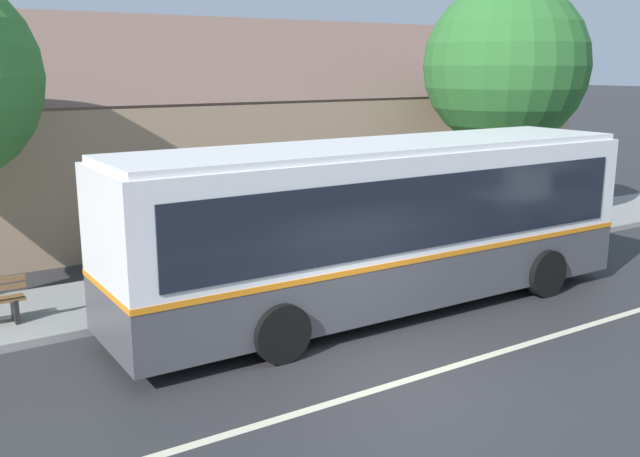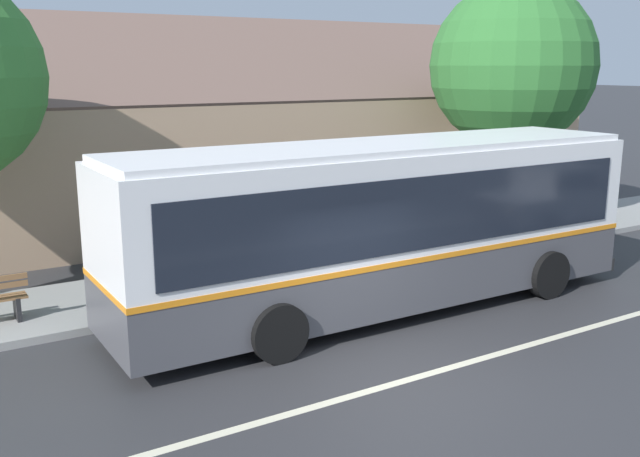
# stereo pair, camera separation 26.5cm
# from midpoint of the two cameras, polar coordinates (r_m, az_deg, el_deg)

# --- Properties ---
(ground_plane) EXTENTS (300.00, 300.00, 0.00)m
(ground_plane) POSITION_cam_midpoint_polar(r_m,az_deg,el_deg) (11.30, 7.75, -11.91)
(ground_plane) COLOR #2D2D30
(sidewalk_far) EXTENTS (60.00, 3.00, 0.15)m
(sidewalk_far) POSITION_cam_midpoint_polar(r_m,az_deg,el_deg) (16.04, -5.97, -4.01)
(sidewalk_far) COLOR gray
(sidewalk_far) RESTS_ON ground
(lane_divider_stripe) EXTENTS (60.00, 0.16, 0.01)m
(lane_divider_stripe) POSITION_cam_midpoint_polar(r_m,az_deg,el_deg) (11.30, 7.75, -11.90)
(lane_divider_stripe) COLOR beige
(lane_divider_stripe) RESTS_ON ground
(community_building) EXTENTS (27.87, 10.54, 7.34)m
(community_building) POSITION_cam_midpoint_polar(r_m,az_deg,el_deg) (24.12, -11.41, 6.16)
(community_building) COLOR tan
(community_building) RESTS_ON ground
(transit_bus) EXTENTS (10.94, 2.82, 3.30)m
(transit_bus) POSITION_cam_midpoint_polar(r_m,az_deg,el_deg) (13.88, 5.65, 0.54)
(transit_bus) COLOR #47474C
(transit_bus) RESTS_ON ground
(bench_down_street) EXTENTS (1.66, 0.51, 0.94)m
(bench_down_street) POSITION_cam_midpoint_polar(r_m,az_deg,el_deg) (14.93, -10.33, -3.47)
(bench_down_street) COLOR brown
(bench_down_street) RESTS_ON sidewalk_far
(street_tree_primary) EXTENTS (4.74, 4.74, 7.10)m
(street_tree_primary) POSITION_cam_midpoint_polar(r_m,az_deg,el_deg) (21.65, 15.50, 12.41)
(street_tree_primary) COLOR #4C3828
(street_tree_primary) RESTS_ON ground
(bus_stop_sign) EXTENTS (0.36, 0.07, 2.40)m
(bus_stop_sign) POSITION_cam_midpoint_polar(r_m,az_deg,el_deg) (20.53, 18.79, 3.58)
(bus_stop_sign) COLOR gray
(bus_stop_sign) RESTS_ON sidewalk_far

